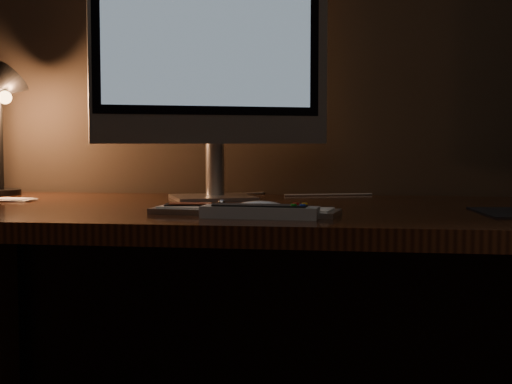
# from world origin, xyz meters

# --- Properties ---
(desk) EXTENTS (1.60, 0.75, 0.75)m
(desk) POSITION_xyz_m (0.00, 1.93, 0.62)
(desk) COLOR #36190C
(desk) RESTS_ON ground
(monitor) EXTENTS (0.57, 0.28, 0.64)m
(monitor) POSITION_xyz_m (-0.14, 2.04, 1.13)
(monitor) COLOR silver
(monitor) RESTS_ON desk
(keyboard) EXTENTS (0.39, 0.16, 0.01)m
(keyboard) POSITION_xyz_m (0.00, 1.69, 0.76)
(keyboard) COLOR silver
(keyboard) RESTS_ON desk
(mouse) EXTENTS (0.12, 0.09, 0.02)m
(mouse) POSITION_xyz_m (0.04, 1.66, 0.76)
(mouse) COLOR white
(mouse) RESTS_ON desk
(media_remote) EXTENTS (0.14, 0.07, 0.03)m
(media_remote) POSITION_xyz_m (-0.10, 1.71, 0.76)
(media_remote) COLOR black
(media_remote) RESTS_ON desk
(tv_remote) EXTENTS (0.23, 0.07, 0.03)m
(tv_remote) POSITION_xyz_m (0.04, 1.61, 0.76)
(tv_remote) COLOR #96989B
(tv_remote) RESTS_ON desk
(papers) EXTENTS (0.11, 0.08, 0.01)m
(papers) POSITION_xyz_m (-0.62, 1.93, 0.75)
(papers) COLOR white
(papers) RESTS_ON desk
(desk_lamp) EXTENTS (0.18, 0.19, 0.36)m
(desk_lamp) POSITION_xyz_m (-0.72, 2.07, 0.99)
(desk_lamp) COLOR black
(desk_lamp) RESTS_ON desk
(cable) EXTENTS (0.46, 0.22, 0.00)m
(cable) POSITION_xyz_m (0.02, 2.19, 0.75)
(cable) COLOR white
(cable) RESTS_ON desk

